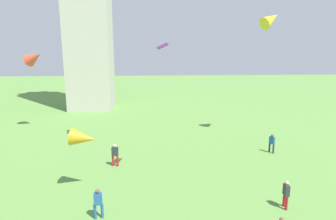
{
  "coord_description": "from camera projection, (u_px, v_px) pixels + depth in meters",
  "views": [
    {
      "loc": [
        -0.39,
        -2.43,
        8.6
      ],
      "look_at": [
        1.09,
        16.32,
        4.83
      ],
      "focal_mm": 28.83,
      "sensor_mm": 36.0,
      "label": 1
    }
  ],
  "objects": [
    {
      "name": "person_0",
      "position": [
        98.0,
        202.0,
        14.38
      ],
      "size": [
        0.52,
        0.32,
        1.7
      ],
      "rotation": [
        0.0,
        0.0,
        0.16
      ],
      "color": "#235693",
      "rests_on": "ground_plane"
    },
    {
      "name": "person_3",
      "position": [
        286.0,
        193.0,
        15.36
      ],
      "size": [
        0.3,
        0.52,
        1.68
      ],
      "rotation": [
        0.0,
        0.0,
        1.45
      ],
      "color": "red",
      "rests_on": "ground_plane"
    },
    {
      "name": "person_4",
      "position": [
        272.0,
        142.0,
        24.25
      ],
      "size": [
        0.48,
        0.52,
        1.75
      ],
      "rotation": [
        0.0,
        0.0,
        2.18
      ],
      "color": "#2D3338",
      "rests_on": "ground_plane"
    },
    {
      "name": "person_5",
      "position": [
        115.0,
        154.0,
        21.29
      ],
      "size": [
        0.55,
        0.39,
        1.83
      ],
      "rotation": [
        0.0,
        0.0,
        6.0
      ],
      "color": "red",
      "rests_on": "ground_plane"
    },
    {
      "name": "kite_flying_1",
      "position": [
        34.0,
        57.0,
        30.06
      ],
      "size": [
        2.74,
        2.33,
        2.06
      ],
      "rotation": [
        0.0,
        0.0,
        1.1
      ],
      "color": "#E34836"
    },
    {
      "name": "kite_flying_2",
      "position": [
        271.0,
        19.0,
        26.97
      ],
      "size": [
        2.65,
        2.08,
        2.12
      ],
      "rotation": [
        0.0,
        0.0,
        1.92
      ],
      "color": "gold"
    },
    {
      "name": "kite_flying_4",
      "position": [
        163.0,
        46.0,
        16.88
      ],
      "size": [
        0.85,
        1.12,
        0.43
      ],
      "rotation": [
        0.0,
        0.0,
        1.4
      ],
      "color": "purple"
    },
    {
      "name": "kite_flying_6",
      "position": [
        84.0,
        138.0,
        16.86
      ],
      "size": [
        1.77,
        1.29,
        1.26
      ],
      "rotation": [
        0.0,
        0.0,
        1.45
      ],
      "color": "gold"
    }
  ]
}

